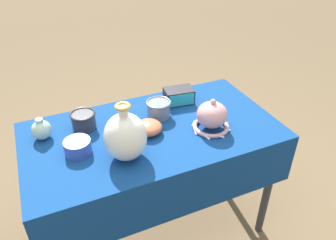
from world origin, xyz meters
name	(u,v)px	position (x,y,z in m)	size (l,w,h in m)	color
ground_plane	(155,226)	(0.00, 0.00, 0.00)	(14.00, 14.00, 0.00)	brown
display_table	(154,144)	(0.00, -0.02, 0.68)	(1.30, 0.70, 0.76)	#38383D
vase_tall_bulbous	(125,136)	(-0.18, -0.15, 0.87)	(0.19, 0.19, 0.28)	white
vase_dome_bell	(212,117)	(0.28, -0.11, 0.83)	(0.20, 0.20, 0.18)	#D19399
mosaic_tile_box	(179,96)	(0.24, 0.20, 0.80)	(0.18, 0.13, 0.08)	#232328
cup_wide_slate	(159,108)	(0.08, 0.11, 0.81)	(0.14, 0.14, 0.09)	slate
cup_wide_charcoal	(83,120)	(-0.31, 0.15, 0.81)	(0.13, 0.13, 0.09)	#2D2D33
jar_round_celadon	(41,130)	(-0.52, 0.15, 0.81)	(0.10, 0.10, 0.11)	#A8CCB7
pot_squat_cobalt	(78,147)	(-0.38, -0.03, 0.79)	(0.13, 0.13, 0.07)	#3851A8
bowl_shallow_terracotta	(149,127)	(-0.03, -0.02, 0.79)	(0.14, 0.14, 0.07)	#BC6642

